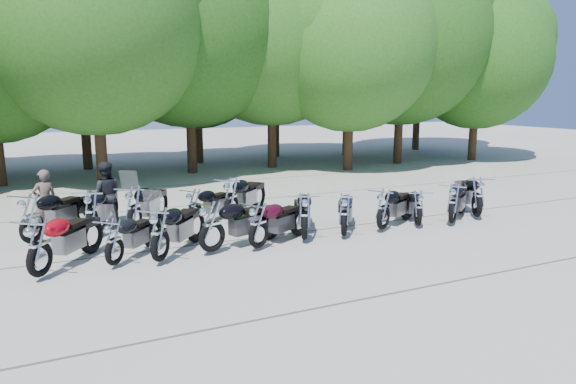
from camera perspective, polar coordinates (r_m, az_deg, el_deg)
name	(u,v)px	position (r m, az deg, el deg)	size (l,w,h in m)	color
ground	(315,249)	(12.04, 3.05, -6.36)	(90.00, 90.00, 0.00)	gray
tree_3	(92,20)	(21.64, -20.92, 17.43)	(8.70, 8.70, 10.67)	#3A2614
tree_4	(187,24)	(24.18, -11.11, 17.88)	(9.13, 9.13, 11.20)	#3A2614
tree_5	(271,30)	(25.60, -1.87, 17.51)	(9.04, 9.04, 11.10)	#3A2614
tree_6	(350,45)	(24.77, 6.95, 15.90)	(8.00, 8.00, 9.82)	#3A2614
tree_7	(402,38)	(27.68, 12.56, 16.37)	(8.79, 8.79, 10.79)	#3A2614
tree_8	(478,59)	(30.20, 20.37, 13.73)	(7.53, 7.53, 9.25)	#3A2614
tree_11	(80,53)	(26.69, -22.13, 14.15)	(7.56, 7.56, 9.28)	#3A2614
tree_12	(196,52)	(27.66, -10.19, 15.07)	(7.88, 7.88, 9.67)	#3A2614
tree_13	(275,51)	(30.27, -1.43, 15.43)	(8.31, 8.31, 10.20)	#3A2614
tree_14	(348,55)	(30.88, 6.68, 14.88)	(8.02, 8.02, 9.84)	#3A2614
tree_15	(420,40)	(35.17, 14.48, 16.06)	(9.67, 9.67, 11.86)	#3A2614
motorcycle_0	(38,246)	(10.98, -25.98, -5.38)	(0.74, 2.44, 1.38)	#95050F
motorcycle_1	(114,241)	(11.19, -18.78, -5.13)	(0.63, 2.07, 1.17)	black
motorcycle_2	(160,233)	(11.11, -14.08, -4.41)	(0.75, 2.45, 1.38)	black
motorcycle_3	(212,225)	(11.55, -8.47, -3.64)	(0.74, 2.44, 1.38)	black
motorcycle_4	(258,224)	(11.76, -3.30, -3.54)	(0.69, 2.26, 1.28)	black
motorcycle_5	(304,215)	(12.42, 1.83, -2.53)	(0.74, 2.43, 1.37)	black
motorcycle_6	(344,213)	(12.82, 6.28, -2.38)	(0.69, 2.26, 1.28)	black
motorcycle_7	(384,208)	(13.58, 10.57, -1.74)	(0.70, 2.28, 1.29)	black
motorcycle_8	(418,207)	(14.22, 14.28, -1.62)	(0.62, 2.04, 1.15)	black
motorcycle_9	(453,202)	(14.71, 17.89, -1.08)	(0.71, 2.33, 1.32)	black
motorcycle_10	(478,196)	(15.68, 20.32, -0.38)	(0.75, 2.47, 1.39)	black
motorcycle_11	(31,217)	(13.51, -26.67, -2.47)	(0.77, 2.53, 1.43)	black
motorcycle_12	(91,212)	(13.61, -21.01, -2.04)	(0.75, 2.46, 1.39)	black
motorcycle_13	(134,208)	(13.63, -16.74, -1.68)	(0.77, 2.53, 1.43)	black
motorcycle_14	(194,206)	(14.08, -10.35, -1.51)	(0.64, 2.10, 1.19)	black
motorcycle_15	(231,198)	(14.37, -6.34, -0.63)	(0.78, 2.56, 1.44)	black
rider_0	(45,201)	(14.75, -25.38, -0.89)	(0.60, 0.40, 1.65)	brown
rider_1	(105,195)	(14.66, -19.62, -0.29)	(0.87, 0.68, 1.79)	black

